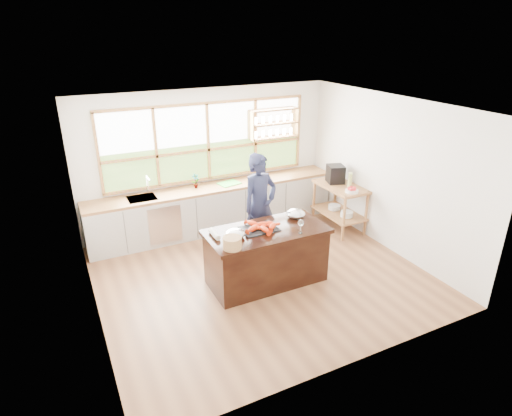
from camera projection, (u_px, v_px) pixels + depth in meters
ground_plane at (260, 275)px, 6.96m from camera, size 5.00×5.00×0.00m
room_shell at (248, 163)px, 6.70m from camera, size 5.02×4.52×2.71m
back_counter at (215, 208)px, 8.37m from camera, size 4.90×0.63×0.90m
right_shelf_unit at (340, 200)px, 8.34m from camera, size 0.62×1.10×0.90m
island at (266, 256)px, 6.61m from camera, size 1.85×0.90×0.90m
cook at (260, 206)px, 7.24m from camera, size 0.74×0.57×1.83m
potted_plant at (196, 181)px, 8.05m from camera, size 0.17×0.14×0.29m
cutting_board at (229, 183)px, 8.32m from camera, size 0.45×0.38×0.01m
espresso_machine at (335, 174)px, 8.33m from camera, size 0.39×0.40×0.34m
wine_bottle at (350, 181)px, 8.04m from camera, size 0.10×0.10×0.30m
fruit_bowl at (352, 190)px, 7.87m from camera, size 0.24×0.24×0.11m
slate_board at (259, 229)px, 6.45m from camera, size 0.55×0.40×0.02m
lobster_pile at (261, 226)px, 6.41m from camera, size 0.52×0.48×0.08m
mixing_bowl_left at (235, 234)px, 6.18m from camera, size 0.29×0.29×0.14m
mixing_bowl_right at (296, 214)px, 6.83m from camera, size 0.30×0.30×0.15m
wine_glass at (301, 223)px, 6.27m from camera, size 0.08×0.08×0.22m
wicker_basket at (232, 243)px, 5.87m from camera, size 0.26×0.26×0.17m
parchment_roll at (214, 234)px, 6.22m from camera, size 0.08×0.30×0.08m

